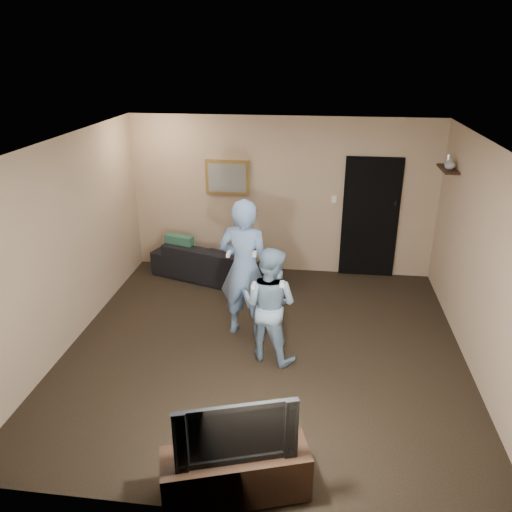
# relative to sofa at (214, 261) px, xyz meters

# --- Properties ---
(ground) EXTENTS (5.00, 5.00, 0.00)m
(ground) POSITION_rel_sofa_xyz_m (1.07, -2.01, -0.30)
(ground) COLOR black
(ground) RESTS_ON ground
(ceiling) EXTENTS (5.00, 5.00, 0.04)m
(ceiling) POSITION_rel_sofa_xyz_m (1.07, -2.01, 2.30)
(ceiling) COLOR silver
(ceiling) RESTS_ON wall_back
(wall_back) EXTENTS (5.00, 0.04, 2.60)m
(wall_back) POSITION_rel_sofa_xyz_m (1.07, 0.49, 1.00)
(wall_back) COLOR tan
(wall_back) RESTS_ON ground
(wall_front) EXTENTS (5.00, 0.04, 2.60)m
(wall_front) POSITION_rel_sofa_xyz_m (1.07, -4.51, 1.00)
(wall_front) COLOR tan
(wall_front) RESTS_ON ground
(wall_left) EXTENTS (0.04, 5.00, 2.60)m
(wall_left) POSITION_rel_sofa_xyz_m (-1.43, -2.01, 1.00)
(wall_left) COLOR tan
(wall_left) RESTS_ON ground
(wall_right) EXTENTS (0.04, 5.00, 2.60)m
(wall_right) POSITION_rel_sofa_xyz_m (3.57, -2.01, 1.00)
(wall_right) COLOR tan
(wall_right) RESTS_ON ground
(sofa) EXTENTS (2.17, 1.39, 0.59)m
(sofa) POSITION_rel_sofa_xyz_m (0.00, 0.00, 0.00)
(sofa) COLOR black
(sofa) RESTS_ON ground
(throw_pillow) EXTENTS (0.50, 0.28, 0.48)m
(throw_pillow) POSITION_rel_sofa_xyz_m (-0.58, 0.00, 0.18)
(throw_pillow) COLOR #194C3A
(throw_pillow) RESTS_ON sofa
(painting_frame) EXTENTS (0.72, 0.05, 0.57)m
(painting_frame) POSITION_rel_sofa_xyz_m (0.17, 0.46, 1.30)
(painting_frame) COLOR olive
(painting_frame) RESTS_ON wall_back
(painting_canvas) EXTENTS (0.62, 0.01, 0.47)m
(painting_canvas) POSITION_rel_sofa_xyz_m (0.17, 0.43, 1.30)
(painting_canvas) COLOR slate
(painting_canvas) RESTS_ON painting_frame
(doorway) EXTENTS (0.90, 0.06, 2.00)m
(doorway) POSITION_rel_sofa_xyz_m (2.52, 0.46, 0.70)
(doorway) COLOR black
(doorway) RESTS_ON ground
(light_switch) EXTENTS (0.08, 0.02, 0.12)m
(light_switch) POSITION_rel_sofa_xyz_m (1.92, 0.46, 1.00)
(light_switch) COLOR silver
(light_switch) RESTS_ON wall_back
(wall_shelf) EXTENTS (0.20, 0.60, 0.03)m
(wall_shelf) POSITION_rel_sofa_xyz_m (3.46, -0.21, 1.69)
(wall_shelf) COLOR black
(wall_shelf) RESTS_ON wall_right
(shelf_vase) EXTENTS (0.18, 0.18, 0.15)m
(shelf_vase) POSITION_rel_sofa_xyz_m (3.46, -0.27, 1.79)
(shelf_vase) COLOR #A7A7AB
(shelf_vase) RESTS_ON wall_shelf
(shelf_figurine) EXTENTS (0.06, 0.06, 0.18)m
(shelf_figurine) POSITION_rel_sofa_xyz_m (3.46, -0.14, 1.80)
(shelf_figurine) COLOR silver
(shelf_figurine) RESTS_ON wall_shelf
(tv_console) EXTENTS (1.30, 0.75, 0.44)m
(tv_console) POSITION_rel_sofa_xyz_m (1.08, -4.33, -0.05)
(tv_console) COLOR black
(tv_console) RESTS_ON ground
(television) EXTENTS (0.99, 0.43, 0.57)m
(television) POSITION_rel_sofa_xyz_m (1.08, -4.33, 0.46)
(television) COLOR black
(television) RESTS_ON tv_console
(wii_player_left) EXTENTS (0.75, 0.57, 1.88)m
(wii_player_left) POSITION_rel_sofa_xyz_m (0.76, -1.67, 0.64)
(wii_player_left) COLOR #6583AF
(wii_player_left) RESTS_ON ground
(wii_player_right) EXTENTS (0.86, 0.77, 1.46)m
(wii_player_right) POSITION_rel_sofa_xyz_m (1.15, -2.19, 0.43)
(wii_player_right) COLOR #82A1BD
(wii_player_right) RESTS_ON ground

